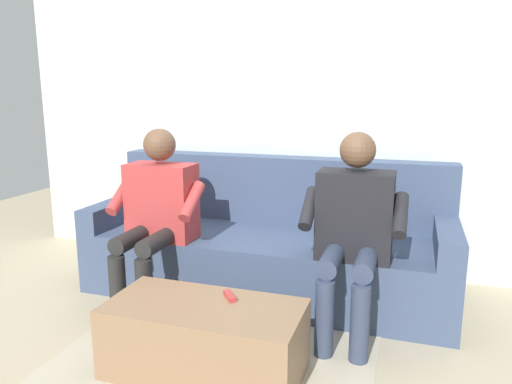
% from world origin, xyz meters
% --- Properties ---
extents(ground_plane, '(8.00, 8.00, 0.00)m').
position_xyz_m(ground_plane, '(0.00, 0.60, 0.00)').
color(ground_plane, tan).
extents(back_wall, '(4.54, 0.06, 2.57)m').
position_xyz_m(back_wall, '(0.00, -0.70, 1.29)').
color(back_wall, silver).
rests_on(back_wall, ground).
extents(couch, '(2.42, 0.85, 0.89)m').
position_xyz_m(couch, '(0.00, -0.16, 0.30)').
color(couch, '#3D4C6B').
rests_on(couch, ground).
extents(coffee_table, '(0.95, 0.46, 0.36)m').
position_xyz_m(coffee_table, '(0.00, 0.94, 0.18)').
color(coffee_table, '#8C6B4C').
rests_on(coffee_table, ground).
extents(person_left_seated, '(0.57, 0.57, 1.14)m').
position_xyz_m(person_left_seated, '(-0.61, 0.28, 0.63)').
color(person_left_seated, black).
rests_on(person_left_seated, ground).
extents(person_right_seated, '(0.58, 0.57, 1.13)m').
position_xyz_m(person_right_seated, '(0.61, 0.28, 0.63)').
color(person_right_seated, '#B23838').
rests_on(person_right_seated, ground).
extents(remote_red, '(0.10, 0.11, 0.02)m').
position_xyz_m(remote_red, '(-0.09, 0.83, 0.37)').
color(remote_red, '#B73333').
rests_on(remote_red, coffee_table).
extents(floor_rug, '(1.60, 1.42, 0.01)m').
position_xyz_m(floor_rug, '(0.00, 0.83, 0.00)').
color(floor_rug, '#B7AD93').
rests_on(floor_rug, ground).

